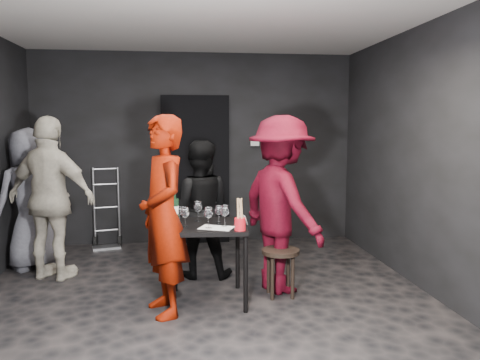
{
  "coord_description": "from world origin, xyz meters",
  "views": [
    {
      "loc": [
        -0.16,
        -4.21,
        1.67
      ],
      "look_at": [
        0.37,
        0.25,
        1.15
      ],
      "focal_mm": 35.0,
      "sensor_mm": 36.0,
      "label": 1
    }
  ],
  "objects": [
    {
      "name": "man_maroon",
      "position": [
        0.8,
        0.36,
        1.05
      ],
      "size": [
        1.16,
        1.5,
        2.11
      ],
      "primitive_type": "imported",
      "rotation": [
        0.0,
        0.0,
        2.02
      ],
      "color": "#4B0512",
      "rests_on": "floor"
    },
    {
      "name": "breadstick_cup",
      "position": [
        0.32,
        -0.17,
        0.89
      ],
      "size": [
        0.1,
        0.1,
        0.31
      ],
      "rotation": [
        0.0,
        0.0,
        -0.15
      ],
      "color": "red",
      "rests_on": "tasting_table"
    },
    {
      "name": "wine_glass_b",
      "position": [
        -0.21,
        0.2,
        0.84
      ],
      "size": [
        0.09,
        0.09,
        0.18
      ],
      "primitive_type": null,
      "rotation": [
        0.0,
        0.0,
        -0.42
      ],
      "color": "white",
      "rests_on": "tasting_table"
    },
    {
      "name": "wallbox_upper",
      "position": [
        0.85,
        2.45,
        1.45
      ],
      "size": [
        0.12,
        0.06,
        0.12
      ],
      "primitive_type": "cube",
      "color": "#B7B7B2",
      "rests_on": "wall_back"
    },
    {
      "name": "wine_glass_e",
      "position": [
        0.2,
        0.01,
        0.86
      ],
      "size": [
        0.1,
        0.1,
        0.22
      ],
      "primitive_type": null,
      "rotation": [
        0.0,
        0.0,
        0.28
      ],
      "color": "white",
      "rests_on": "tasting_table"
    },
    {
      "name": "server_red",
      "position": [
        -0.35,
        -0.11,
        1.05
      ],
      "size": [
        0.72,
        0.89,
        2.09
      ],
      "primitive_type": "imported",
      "rotation": [
        0.0,
        0.0,
        -1.24
      ],
      "color": "#771101",
      "rests_on": "floor"
    },
    {
      "name": "hand_truck",
      "position": [
        -1.24,
        2.32,
        0.21
      ],
      "size": [
        0.37,
        0.32,
        1.11
      ],
      "rotation": [
        0.0,
        0.0,
        0.24
      ],
      "color": "#B2B2B7",
      "rests_on": "floor"
    },
    {
      "name": "wine_glass_d",
      "position": [
        0.05,
        -0.06,
        0.86
      ],
      "size": [
        0.09,
        0.09,
        0.22
      ],
      "primitive_type": null,
      "rotation": [
        0.0,
        0.0,
        0.16
      ],
      "color": "white",
      "rests_on": "tasting_table"
    },
    {
      "name": "reserved_card",
      "position": [
        0.36,
        0.09,
        0.8
      ],
      "size": [
        0.1,
        0.13,
        0.09
      ],
      "primitive_type": null,
      "rotation": [
        0.0,
        0.0,
        0.24
      ],
      "color": "white",
      "rests_on": "tasting_table"
    },
    {
      "name": "wallbox_lower",
      "position": [
        1.05,
        2.45,
        1.4
      ],
      "size": [
        0.1,
        0.06,
        0.14
      ],
      "primitive_type": "cube",
      "color": "#B7B7B2",
      "rests_on": "wall_back"
    },
    {
      "name": "wall_front",
      "position": [
        0.0,
        -2.5,
        1.35
      ],
      "size": [
        4.5,
        0.04,
        2.7
      ],
      "primitive_type": "cube",
      "color": "black",
      "rests_on": "ground"
    },
    {
      "name": "tasting_table",
      "position": [
        0.05,
        0.13,
        0.65
      ],
      "size": [
        0.72,
        0.72,
        0.75
      ],
      "rotation": [
        0.0,
        0.0,
        -0.06
      ],
      "color": "black",
      "rests_on": "floor"
    },
    {
      "name": "tasting_mat",
      "position": [
        0.12,
        -0.05,
        0.75
      ],
      "size": [
        0.35,
        0.3,
        0.0
      ],
      "primitive_type": "cube",
      "rotation": [
        0.0,
        0.0,
        -0.4
      ],
      "color": "white",
      "rests_on": "tasting_table"
    },
    {
      "name": "wall_back",
      "position": [
        0.0,
        2.5,
        1.35
      ],
      "size": [
        4.5,
        0.04,
        2.7
      ],
      "primitive_type": "cube",
      "color": "black",
      "rests_on": "ground"
    },
    {
      "name": "ceiling",
      "position": [
        0.0,
        0.0,
        2.7
      ],
      "size": [
        4.5,
        5.0,
        0.02
      ],
      "primitive_type": "cube",
      "color": "silver",
      "rests_on": "ground"
    },
    {
      "name": "wine_glass_f",
      "position": [
        0.16,
        0.15,
        0.85
      ],
      "size": [
        0.09,
        0.09,
        0.19
      ],
      "primitive_type": null,
      "rotation": [
        0.0,
        0.0,
        0.28
      ],
      "color": "white",
      "rests_on": "tasting_table"
    },
    {
      "name": "wine_glass_a",
      "position": [
        -0.16,
        0.02,
        0.85
      ],
      "size": [
        0.09,
        0.09,
        0.21
      ],
      "primitive_type": null,
      "rotation": [
        0.0,
        0.0,
        -0.15
      ],
      "color": "white",
      "rests_on": "tasting_table"
    },
    {
      "name": "woman_black",
      "position": [
        -0.01,
        0.9,
        0.77
      ],
      "size": [
        0.79,
        0.5,
        1.54
      ],
      "primitive_type": "imported",
      "rotation": [
        0.0,
        0.0,
        3.01
      ],
      "color": "black",
      "rests_on": "floor"
    },
    {
      "name": "wine_glass_c",
      "position": [
        -0.04,
        0.27,
        0.86
      ],
      "size": [
        0.1,
        0.1,
        0.22
      ],
      "primitive_type": null,
      "rotation": [
        0.0,
        0.0,
        -0.19
      ],
      "color": "white",
      "rests_on": "tasting_table"
    },
    {
      "name": "wine_bottle",
      "position": [
        -0.26,
        0.2,
        0.88
      ],
      "size": [
        0.08,
        0.08,
        0.34
      ],
      "rotation": [
        0.0,
        0.0,
        0.09
      ],
      "color": "black",
      "rests_on": "tasting_table"
    },
    {
      "name": "doorway",
      "position": [
        0.0,
        2.44,
        1.05
      ],
      "size": [
        0.95,
        0.1,
        2.1
      ],
      "primitive_type": "cube",
      "color": "black",
      "rests_on": "ground"
    },
    {
      "name": "bystander_grey",
      "position": [
        -1.95,
        1.45,
        0.92
      ],
      "size": [
        0.98,
        0.97,
        1.83
      ],
      "primitive_type": "imported",
      "rotation": [
        0.0,
        0.0,
        3.91
      ],
      "color": "slate",
      "rests_on": "floor"
    },
    {
      "name": "bystander_cream",
      "position": [
        -1.6,
        1.0,
        1.06
      ],
      "size": [
        1.38,
        1.02,
        2.12
      ],
      "primitive_type": "imported",
      "rotation": [
        0.0,
        0.0,
        2.75
      ],
      "color": "beige",
      "rests_on": "floor"
    },
    {
      "name": "stool",
      "position": [
        0.76,
        0.17,
        0.38
      ],
      "size": [
        0.37,
        0.37,
        0.47
      ],
      "rotation": [
        0.0,
        0.0,
        -0.11
      ],
      "color": "black",
      "rests_on": "floor"
    },
    {
      "name": "wall_right",
      "position": [
        2.25,
        0.0,
        1.35
      ],
      "size": [
        0.04,
        5.0,
        2.7
      ],
      "primitive_type": "cube",
      "color": "black",
      "rests_on": "ground"
    },
    {
      "name": "floor",
      "position": [
        0.0,
        0.0,
        0.0
      ],
      "size": [
        4.5,
        5.0,
        0.02
      ],
      "primitive_type": "cube",
      "color": "black",
      "rests_on": "ground"
    }
  ]
}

